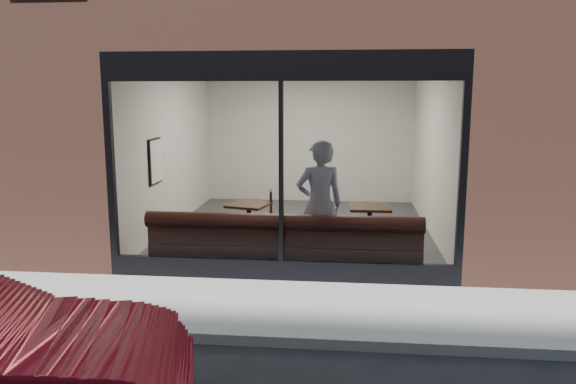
# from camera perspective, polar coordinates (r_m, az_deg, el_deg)

# --- Properties ---
(ground) EXTENTS (120.00, 120.00, 0.00)m
(ground) POSITION_cam_1_polar(r_m,az_deg,el_deg) (6.24, -2.91, -15.06)
(ground) COLOR black
(ground) RESTS_ON ground
(sidewalk_near) EXTENTS (40.00, 2.00, 0.01)m
(sidewalk_near) POSITION_cam_1_polar(r_m,az_deg,el_deg) (7.14, -1.66, -11.63)
(sidewalk_near) COLOR gray
(sidewalk_near) RESTS_ON ground
(kerb_near) EXTENTS (40.00, 0.10, 0.12)m
(kerb_near) POSITION_cam_1_polar(r_m,az_deg,el_deg) (6.17, -2.99, -14.75)
(kerb_near) COLOR gray
(kerb_near) RESTS_ON ground
(host_building_pier_left) EXTENTS (2.50, 12.00, 3.20)m
(host_building_pier_left) POSITION_cam_1_polar(r_m,az_deg,el_deg) (14.39, -12.95, 5.65)
(host_building_pier_left) COLOR brown
(host_building_pier_left) RESTS_ON ground
(host_building_pier_right) EXTENTS (2.50, 12.00, 3.20)m
(host_building_pier_right) POSITION_cam_1_polar(r_m,az_deg,el_deg) (13.92, 17.87, 5.28)
(host_building_pier_right) COLOR brown
(host_building_pier_right) RESTS_ON ground
(host_building_backfill) EXTENTS (5.00, 6.00, 3.20)m
(host_building_backfill) POSITION_cam_1_polar(r_m,az_deg,el_deg) (16.63, 2.88, 6.46)
(host_building_backfill) COLOR brown
(host_building_backfill) RESTS_ON ground
(cafe_floor) EXTENTS (6.00, 6.00, 0.00)m
(cafe_floor) POSITION_cam_1_polar(r_m,az_deg,el_deg) (10.94, 1.11, -3.83)
(cafe_floor) COLOR #2D2D30
(cafe_floor) RESTS_ON ground
(cafe_ceiling) EXTENTS (6.00, 6.00, 0.00)m
(cafe_ceiling) POSITION_cam_1_polar(r_m,az_deg,el_deg) (10.63, 1.17, 13.00)
(cafe_ceiling) COLOR white
(cafe_ceiling) RESTS_ON host_building_upper
(cafe_wall_back) EXTENTS (5.00, 0.00, 5.00)m
(cafe_wall_back) POSITION_cam_1_polar(r_m,az_deg,el_deg) (13.64, 2.20, 5.67)
(cafe_wall_back) COLOR beige
(cafe_wall_back) RESTS_ON ground
(cafe_wall_left) EXTENTS (0.00, 6.00, 6.00)m
(cafe_wall_left) POSITION_cam_1_polar(r_m,az_deg,el_deg) (11.15, -11.76, 4.48)
(cafe_wall_left) COLOR beige
(cafe_wall_left) RESTS_ON ground
(cafe_wall_right) EXTENTS (0.00, 6.00, 6.00)m
(cafe_wall_right) POSITION_cam_1_polar(r_m,az_deg,el_deg) (10.75, 14.52, 4.17)
(cafe_wall_right) COLOR beige
(cafe_wall_right) RESTS_ON ground
(storefront_kick) EXTENTS (5.00, 0.10, 0.30)m
(storefront_kick) POSITION_cam_1_polar(r_m,az_deg,el_deg) (8.08, -0.68, -7.94)
(storefront_kick) COLOR black
(storefront_kick) RESTS_ON ground
(storefront_header) EXTENTS (5.00, 0.10, 0.40)m
(storefront_header) POSITION_cam_1_polar(r_m,az_deg,el_deg) (7.69, -0.72, 12.70)
(storefront_header) COLOR black
(storefront_header) RESTS_ON host_building_upper
(storefront_mullion) EXTENTS (0.06, 0.10, 2.50)m
(storefront_mullion) POSITION_cam_1_polar(r_m,az_deg,el_deg) (7.76, -0.70, 1.94)
(storefront_mullion) COLOR black
(storefront_mullion) RESTS_ON storefront_kick
(storefront_glass) EXTENTS (4.80, 0.00, 4.80)m
(storefront_glass) POSITION_cam_1_polar(r_m,az_deg,el_deg) (7.73, -0.72, 1.91)
(storefront_glass) COLOR white
(storefront_glass) RESTS_ON storefront_kick
(banquette) EXTENTS (4.00, 0.55, 0.45)m
(banquette) POSITION_cam_1_polar(r_m,az_deg,el_deg) (8.43, -0.36, -6.62)
(banquette) COLOR #3C1B15
(banquette) RESTS_ON cafe_floor
(person) EXTENTS (0.82, 0.65, 1.96)m
(person) POSITION_cam_1_polar(r_m,az_deg,el_deg) (8.45, 3.22, -1.32)
(person) COLOR #94A2C9
(person) RESTS_ON cafe_floor
(cafe_table_left) EXTENTS (0.79, 0.79, 0.04)m
(cafe_table_left) POSITION_cam_1_polar(r_m,az_deg,el_deg) (9.68, -4.01, -1.31)
(cafe_table_left) COLOR black
(cafe_table_left) RESTS_ON cafe_floor
(cafe_table_right) EXTENTS (0.69, 0.69, 0.04)m
(cafe_table_right) POSITION_cam_1_polar(r_m,az_deg,el_deg) (9.55, 8.32, -1.56)
(cafe_table_right) COLOR black
(cafe_table_right) RESTS_ON cafe_floor
(cafe_chair_left) EXTENTS (0.44, 0.44, 0.04)m
(cafe_chair_left) POSITION_cam_1_polar(r_m,az_deg,el_deg) (10.08, -2.83, -3.75)
(cafe_chair_left) COLOR black
(cafe_chair_left) RESTS_ON cafe_floor
(wall_poster) EXTENTS (0.02, 0.56, 0.74)m
(wall_poster) POSITION_cam_1_polar(r_m,az_deg,el_deg) (10.19, -13.26, 3.07)
(wall_poster) COLOR white
(wall_poster) RESTS_ON cafe_wall_left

